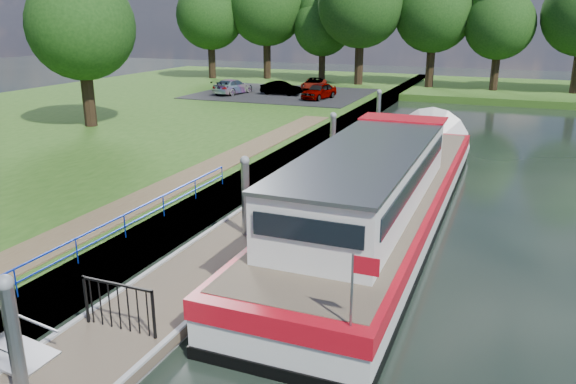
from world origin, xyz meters
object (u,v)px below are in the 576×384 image
at_px(car_c, 233,86).
at_px(barge, 387,189).
at_px(car_b, 281,88).
at_px(car_a, 319,91).
at_px(car_d, 314,84).
at_px(pontoon, 297,199).

bearing_deg(car_c, barge, 134.87).
height_order(car_b, car_c, car_c).
bearing_deg(car_a, car_d, 125.02).
bearing_deg(barge, car_c, 128.20).
bearing_deg(pontoon, car_d, 108.22).
xyz_separation_m(barge, car_b, (-14.36, 24.34, 0.30)).
xyz_separation_m(barge, car_a, (-10.56, 23.11, 0.37)).
bearing_deg(barge, pontoon, 175.69).
distance_m(car_b, car_c, 4.11).
bearing_deg(pontoon, car_a, 106.97).
height_order(car_a, car_c, car_a).
relative_size(car_b, car_c, 0.79).
distance_m(pontoon, car_b, 26.39).
bearing_deg(car_c, car_d, -133.60).
distance_m(barge, car_d, 30.73).
relative_size(car_a, car_c, 0.86).
distance_m(pontoon, barge, 3.72).
bearing_deg(barge, car_b, 120.54).
height_order(pontoon, car_d, car_d).
relative_size(pontoon, car_b, 8.91).
height_order(barge, car_b, barge).
xyz_separation_m(car_a, car_b, (-3.79, 1.23, -0.07)).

